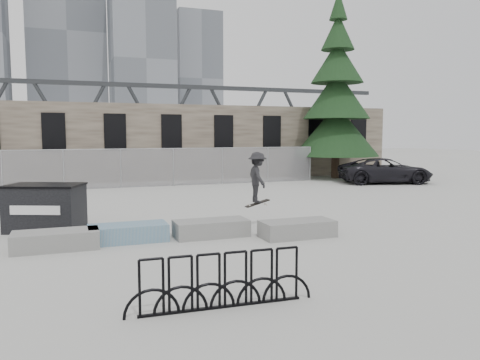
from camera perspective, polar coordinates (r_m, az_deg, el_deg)
name	(u,v)px	position (r m, az deg, el deg)	size (l,w,h in m)	color
ground	(171,239)	(12.69, -8.40, -7.11)	(120.00, 120.00, 0.00)	#AEAEA9
stone_wall	(113,143)	(28.48, -15.18, 4.42)	(36.00, 2.58, 4.50)	brown
chainlink_fence	(121,168)	(24.82, -14.35, 1.45)	(22.06, 0.06, 2.02)	gray
planter_far_left	(56,239)	(12.25, -21.54, -6.75)	(2.00, 0.90, 0.45)	gray
planter_center_left	(128,232)	(12.57, -13.48, -6.20)	(2.00, 0.90, 0.45)	teal
planter_center_right	(211,227)	(12.84, -3.53, -5.80)	(2.00, 0.90, 0.45)	gray
planter_offset	(297,228)	(12.84, 7.00, -5.82)	(2.00, 0.90, 0.45)	gray
dumpster	(45,207)	(14.57, -22.65, -3.10)	(2.38, 1.94, 1.35)	black
bike_rack	(222,281)	(7.67, -2.18, -12.26)	(3.14, 0.16, 0.90)	black
spruce_tree	(337,103)	(29.99, 11.69, 9.14)	(5.29, 5.29, 11.50)	#38281E
skyline_towers	(72,47)	(107.47, -19.77, 15.03)	(58.00, 28.00, 48.00)	slate
truss_bridge	(160,124)	(68.29, -9.68, 6.75)	(70.00, 3.00, 9.80)	#2D3033
suv	(385,171)	(27.56, 17.31, 1.10)	(2.36, 5.11, 1.42)	black
skateboarder	(257,177)	(14.23, 2.14, 0.32)	(0.81, 1.03, 1.68)	black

